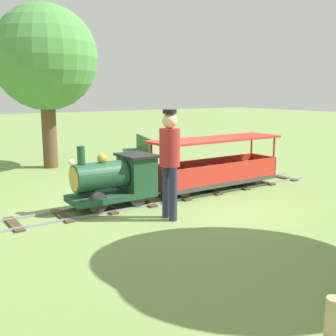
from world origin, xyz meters
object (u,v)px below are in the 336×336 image
(conductor_person, at_px, (170,156))
(oak_tree_far, at_px, (45,59))
(locomotive, at_px, (116,178))
(passenger_car, at_px, (216,169))
(park_bench, at_px, (138,153))

(conductor_person, relative_size, oak_tree_far, 0.41)
(oak_tree_far, bearing_deg, locomotive, 176.19)
(passenger_car, distance_m, conductor_person, 2.07)
(conductor_person, xyz_separation_m, oak_tree_far, (5.13, 0.09, 1.68))
(conductor_person, distance_m, oak_tree_far, 5.40)
(passenger_car, relative_size, oak_tree_far, 0.69)
(locomotive, height_order, conductor_person, conductor_person)
(locomotive, height_order, park_bench, locomotive)
(park_bench, relative_size, oak_tree_far, 0.35)
(oak_tree_far, bearing_deg, conductor_person, -178.94)
(park_bench, bearing_deg, locomotive, 143.69)
(passenger_car, relative_size, park_bench, 1.99)
(park_bench, bearing_deg, oak_tree_far, 45.79)
(locomotive, xyz_separation_m, oak_tree_far, (4.13, -0.28, 2.15))
(conductor_person, xyz_separation_m, park_bench, (3.56, -1.52, -0.54))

